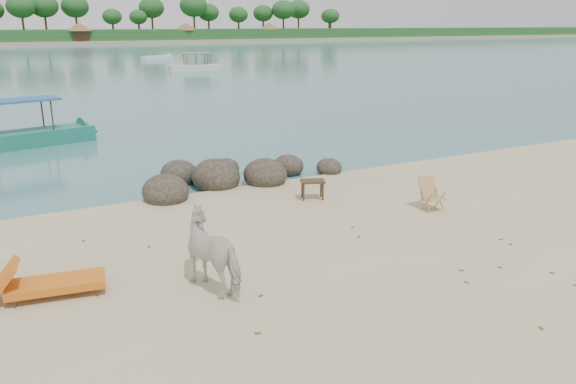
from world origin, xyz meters
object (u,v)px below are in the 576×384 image
object	(u,v)px
deck_chair	(434,196)
boulders	(226,177)
side_table	(312,191)
boat_near	(17,107)
lounge_chair	(56,280)
cow	(217,252)

from	to	relation	value
deck_chair	boulders	bearing A→B (deg)	128.41
side_table	deck_chair	bearing A→B (deg)	-23.72
side_table	deck_chair	distance (m)	3.15
boulders	boat_near	world-z (taller)	boat_near
side_table	lounge_chair	distance (m)	7.25
boulders	side_table	bearing A→B (deg)	-59.82
side_table	deck_chair	world-z (taller)	deck_chair
lounge_chair	cow	bearing A→B (deg)	-12.54
boulders	cow	size ratio (longest dim) A/B	3.94
boulders	deck_chair	distance (m)	6.02
side_table	deck_chair	xyz separation A→B (m)	(2.21, -2.25, 0.16)
boat_near	cow	bearing A→B (deg)	-93.69
cow	side_table	xyz separation A→B (m)	(4.14, 3.73, -0.43)
boulders	cow	bearing A→B (deg)	-113.16
boulders	boat_near	xyz separation A→B (m)	(-4.99, 8.83, 1.27)
lounge_chair	deck_chair	size ratio (longest dim) A/B	2.43
cow	boat_near	world-z (taller)	boat_near
boulders	lounge_chair	xyz separation A→B (m)	(-5.26, -5.24, 0.09)
side_table	boat_near	size ratio (longest dim) A/B	0.11
boulders	cow	distance (m)	6.82
lounge_chair	deck_chair	xyz separation A→B (m)	(8.93, 0.47, 0.11)
side_table	lounge_chair	xyz separation A→B (m)	(-6.73, -2.72, 0.04)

